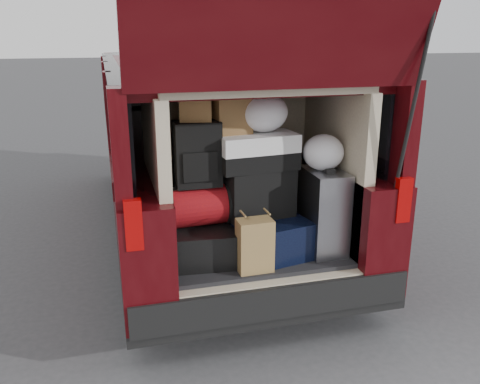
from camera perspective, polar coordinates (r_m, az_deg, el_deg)
The scene contains 15 objects.
ground at distance 3.83m, azimuth 2.18°, elevation -15.00°, with size 80.00×80.00×0.00m, color #353638.
minivan at distance 5.16m, azimuth -3.78°, elevation 4.68°, with size 1.90×5.35×2.77m.
load_floor at distance 3.92m, azimuth 1.04°, elevation -9.53°, with size 1.24×1.05×0.55m, color black.
black_hardshell at distance 3.59m, azimuth -4.32°, elevation -5.30°, with size 0.44×0.60×0.24m, color black.
navy_hardshell at distance 3.64m, azimuth 2.59°, elevation -4.68°, with size 0.50×0.61×0.27m, color black.
silver_roller at distance 3.65m, azimuth 9.37°, elevation -2.12°, with size 0.25×0.40×0.59m, color silver.
kraft_bag at distance 3.34m, azimuth 1.67°, elevation -6.01°, with size 0.23×0.15×0.36m, color olive.
red_duffel at distance 3.49m, azimuth -4.29°, elevation -1.43°, with size 0.43×0.28×0.28m, color #A00F0E.
black_soft_case at distance 3.56m, azimuth 2.00°, elevation 0.01°, with size 0.48×0.29×0.34m, color black.
backpack at distance 3.38m, azimuth -4.81°, elevation 4.28°, with size 0.30×0.18×0.43m, color black.
twotone_duffel at distance 3.47m, azimuth 1.87°, elevation 4.57°, with size 0.54×0.28×0.24m, color white.
grocery_sack_lower at distance 3.36m, azimuth -5.01°, elevation 9.57°, with size 0.21×0.17×0.19m, color brown.
grocery_sack_upper at distance 3.46m, azimuth -1.04°, elevation 8.63°, with size 0.24×0.20×0.24m, color brown.
plastic_bag_center at distance 3.50m, azimuth 2.65°, elevation 8.91°, with size 0.33×0.31×0.27m, color white.
plastic_bag_right at distance 3.55m, azimuth 9.32°, elevation 4.41°, with size 0.29×0.27×0.25m, color white.
Camera 1 is at (-0.97, -3.08, 2.07)m, focal length 38.00 mm.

